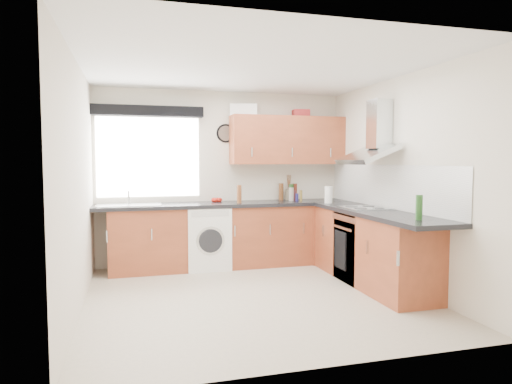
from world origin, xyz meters
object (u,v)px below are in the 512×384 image
object	(u,v)px
extractor_hood	(373,139)
upper_cabinets	(288,140)
oven	(364,247)
washing_machine	(207,237)

from	to	relation	value
extractor_hood	upper_cabinets	size ratio (longest dim) A/B	0.46
oven	washing_machine	bearing A→B (deg)	146.45
oven	washing_machine	size ratio (longest dim) A/B	0.98
upper_cabinets	washing_machine	xyz separation A→B (m)	(-1.24, -0.14, -1.37)
oven	upper_cabinets	bearing A→B (deg)	112.54
oven	upper_cabinets	distance (m)	1.99
extractor_hood	washing_machine	world-z (taller)	extractor_hood
washing_machine	upper_cabinets	bearing A→B (deg)	6.41
upper_cabinets	oven	bearing A→B (deg)	-67.46
upper_cabinets	extractor_hood	bearing A→B (deg)	-63.87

